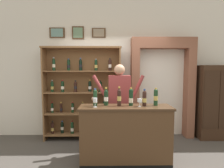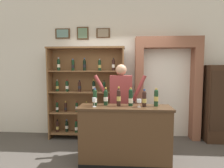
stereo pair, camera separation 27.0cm
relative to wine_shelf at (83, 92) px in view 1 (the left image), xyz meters
The scene contains 15 objects.
ground_plane 1.81m from the wine_shelf, 57.60° to the right, with size 14.00×14.00×0.02m, color #47423D.
back_wall 1.02m from the wine_shelf, 24.18° to the left, with size 12.00×0.19×3.46m.
wine_shelf is the anchor object (origin of this frame).
archway_doorway 1.95m from the wine_shelf, ahead, with size 1.52×0.45×2.42m.
side_cabinet 3.16m from the wine_shelf, ahead, with size 0.76×0.41×1.77m.
tasting_counter 1.62m from the wine_shelf, 52.18° to the right, with size 1.60×0.48×1.03m.
shopkeeper 1.06m from the wine_shelf, 37.79° to the right, with size 1.08×0.22×1.77m.
tasting_bottle_prosecco 1.18m from the wine_shelf, 70.91° to the right, with size 0.07×0.07×0.31m.
tasting_bottle_grappa 1.24m from the wine_shelf, 62.25° to the right, with size 0.07×0.07×0.32m.
tasting_bottle_bianco 1.40m from the wine_shelf, 54.72° to the right, with size 0.07×0.07×0.34m.
tasting_bottle_vin_santo 1.51m from the wine_shelf, 47.63° to the right, with size 0.07×0.07×0.32m.
tasting_bottle_super_tuscan 1.70m from the wine_shelf, 42.59° to the right, with size 0.07×0.07×0.30m.
tasting_bottle_rosso 1.84m from the wine_shelf, 37.48° to the right, with size 0.07×0.07×0.31m.
wine_glass_right 1.68m from the wine_shelf, 46.31° to the right, with size 0.08×0.08×0.14m.
wine_glass_center 1.31m from the wine_shelf, 72.42° to the right, with size 0.07×0.07×0.16m.
Camera 1 is at (-0.11, -3.16, 1.69)m, focal length 29.54 mm.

